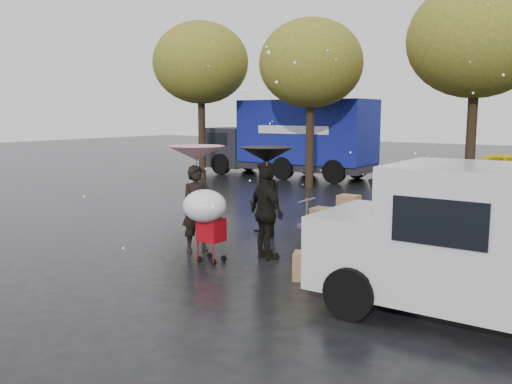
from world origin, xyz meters
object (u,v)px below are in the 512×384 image
Objects in this scene: vendor_cart at (342,219)px; white_van at (505,244)px; person_pink at (197,209)px; blue_truck at (290,138)px; person_black at (267,212)px; shopping_cart at (206,210)px.

white_van reaches higher than vendor_cart.
person_pink is 0.22× the size of blue_truck.
blue_truck is (-7.01, 12.57, 0.81)m from person_black.
vendor_cart is 0.18× the size of blue_truck.
vendor_cart is 2.88m from shopping_cart.
person_pink is 1.57m from person_black.
person_black reaches higher than shopping_cart.
white_van is at bearing -0.93° from shopping_cart.
blue_truck is (-11.60, 13.64, 0.60)m from white_van.
blue_truck is (-6.26, 13.56, 0.69)m from shopping_cart.
white_van is (5.34, -0.09, 0.10)m from shopping_cart.
blue_truck reaches higher than person_pink.
vendor_cart is 13.97m from blue_truck.
shopping_cart is 5.34m from white_van.
shopping_cart is 0.18× the size of blue_truck.
shopping_cart is 14.95m from blue_truck.
white_van reaches higher than person_pink.
shopping_cart is at bearing 78.82° from person_black.
person_black reaches higher than person_pink.
person_pink is 6.16m from white_van.
shopping_cart is at bearing 179.07° from white_van.
vendor_cart is 1.04× the size of shopping_cart.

